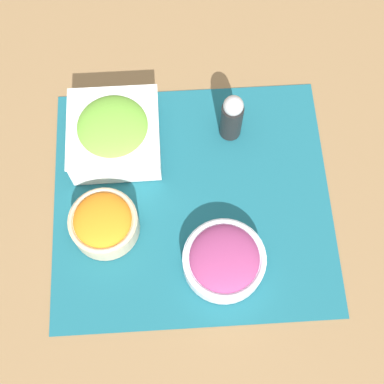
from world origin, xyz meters
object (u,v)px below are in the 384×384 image
Objects in this scene: pepper_shaker at (232,117)px; onion_bowl at (224,260)px; carrot_bowl at (104,222)px; lettuce_bowl at (114,133)px.

onion_bowl is at bearing -97.39° from pepper_shaker.
onion_bowl is 1.18× the size of carrot_bowl.
lettuce_bowl is at bearing 126.68° from onion_bowl.
carrot_bowl is at bearing 159.24° from onion_bowl.
pepper_shaker is (0.03, 0.25, 0.03)m from onion_bowl.
pepper_shaker is (0.21, 0.01, 0.01)m from lettuce_bowl.
lettuce_bowl reaches higher than onion_bowl.
pepper_shaker reaches higher than onion_bowl.
onion_bowl is at bearing -20.76° from carrot_bowl.
lettuce_bowl reaches higher than carrot_bowl.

